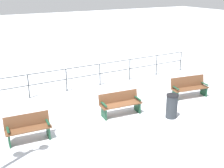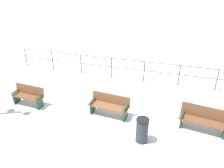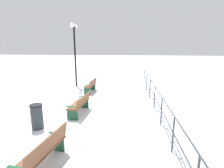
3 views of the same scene
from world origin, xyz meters
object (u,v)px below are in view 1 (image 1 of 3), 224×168
Objects in this scene: bench_nearest at (28,128)px; bench_second at (120,103)px; bench_third at (189,87)px; trash_bin at (172,106)px.

bench_nearest reaches higher than bench_second.
bench_nearest is 3.54m from bench_second.
bench_nearest is 0.83× the size of bench_third.
trash_bin is (1.22, -2.03, -0.01)m from bench_third.
bench_third is 1.91× the size of trash_bin.
bench_third is 2.37m from trash_bin.
bench_third is (-0.03, 3.54, 0.02)m from bench_second.
bench_nearest is 5.13m from trash_bin.
trash_bin is at bearing 57.15° from bench_second.
bench_second is at bearing -80.56° from bench_third.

